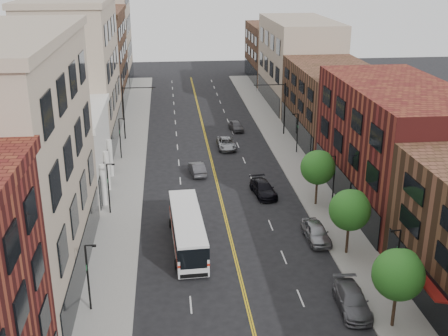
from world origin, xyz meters
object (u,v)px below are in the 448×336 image
object	(u,v)px
car_parked_far	(316,232)
car_lane_b	(226,143)
car_lane_a	(263,189)
car_lane_c	(236,126)
car_parked_mid	(352,300)
city_bus	(187,228)
car_lane_behind	(197,169)

from	to	relation	value
car_parked_far	car_lane_b	world-z (taller)	car_parked_far
car_lane_a	car_lane_c	distance (m)	23.64
car_parked_mid	car_parked_far	distance (m)	10.41
city_bus	car_lane_c	xyz separation A→B (m)	(8.42, 33.97, -1.01)
city_bus	car_lane_c	bearing A→B (deg)	73.55
car_lane_a	car_lane_c	xyz separation A→B (m)	(0.08, 23.64, -0.04)
city_bus	car_parked_mid	xyz separation A→B (m)	(11.09, -10.51, -0.96)
city_bus	car_lane_a	size ratio (longest dim) A/B	2.31
car_parked_mid	car_lane_a	world-z (taller)	car_parked_mid
car_lane_c	car_lane_behind	bearing A→B (deg)	-118.99
city_bus	car_lane_a	bearing A→B (deg)	48.56
city_bus	car_lane_behind	distance (m)	17.16
car_lane_a	car_lane_behind	bearing A→B (deg)	126.73
city_bus	car_lane_behind	bearing A→B (deg)	81.28
car_parked_far	car_lane_c	xyz separation A→B (m)	(-2.81, 34.07, -0.11)
car_lane_b	car_lane_a	bearing A→B (deg)	-82.95
car_lane_behind	car_lane_b	distance (m)	9.98
city_bus	car_parked_mid	size ratio (longest dim) A/B	2.29
car_parked_far	car_lane_c	size ratio (longest dim) A/B	1.17
car_parked_mid	car_lane_b	bearing A→B (deg)	101.23
car_parked_far	car_lane_a	world-z (taller)	car_parked_far
city_bus	car_parked_mid	world-z (taller)	city_bus
city_bus	car_lane_c	distance (m)	35.01
city_bus	car_lane_c	world-z (taller)	city_bus
car_parked_mid	car_lane_behind	distance (m)	29.06
car_parked_mid	car_lane_a	xyz separation A→B (m)	(-2.75, 20.84, -0.01)
city_bus	car_parked_mid	bearing A→B (deg)	-45.99
city_bus	car_lane_a	world-z (taller)	city_bus
car_parked_far	car_lane_a	bearing A→B (deg)	103.48
car_parked_far	car_parked_mid	bearing A→B (deg)	-92.78
car_lane_behind	car_lane_a	world-z (taller)	car_lane_a
car_parked_mid	car_parked_far	xyz separation A→B (m)	(0.14, 10.41, 0.07)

